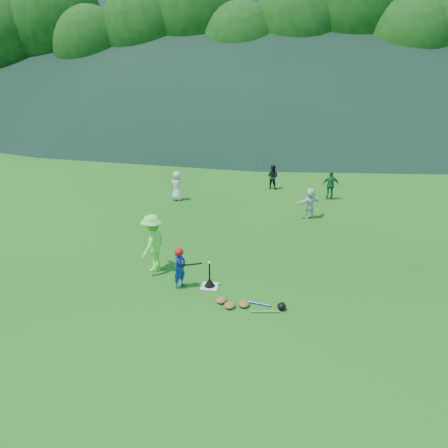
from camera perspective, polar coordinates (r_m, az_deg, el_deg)
name	(u,v)px	position (r m, az deg, el deg)	size (l,w,h in m)	color
ground	(210,287)	(12.15, -1.88, -8.17)	(120.00, 120.00, 0.00)	#175212
home_plate	(210,286)	(12.14, -1.88, -8.13)	(0.45, 0.45, 0.02)	silver
baseball	(209,262)	(11.80, -1.93, -5.04)	(0.08, 0.08, 0.08)	white
batter_child	(180,268)	(11.92, -5.81, -5.79)	(0.41, 0.27, 1.13)	navy
adult_coach	(153,243)	(12.86, -9.30, -2.45)	(1.11, 0.64, 1.72)	#73F748
fielder_a	(177,186)	(19.23, -6.15, 4.96)	(0.63, 0.41, 1.28)	silver
fielder_b	(273,177)	(20.99, 6.35, 6.16)	(0.57, 0.44, 1.17)	black
fielder_c	(331,185)	(19.81, 13.76, 4.95)	(0.75, 0.31, 1.28)	#1D6334
fielder_d	(310,203)	(17.28, 11.15, 2.68)	(1.12, 0.36, 1.20)	silver
batting_tee	(210,282)	(12.08, -1.89, -7.63)	(0.30, 0.30, 0.68)	black
batter_gear	(180,253)	(11.72, -5.78, -3.80)	(0.72, 0.26, 0.49)	#B20B12
equipment_pile	(244,304)	(11.24, 2.63, -10.39)	(1.80, 0.57, 0.19)	olive
outfield_fence	(271,122)	(38.81, 6.12, 13.17)	(70.07, 0.08, 1.33)	gray
tree_line	(280,30)	(44.33, 7.30, 23.82)	(70.04, 11.40, 14.82)	#382314
distant_hills	(250,6)	(93.17, 3.44, 26.57)	(155.00, 140.00, 32.00)	black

